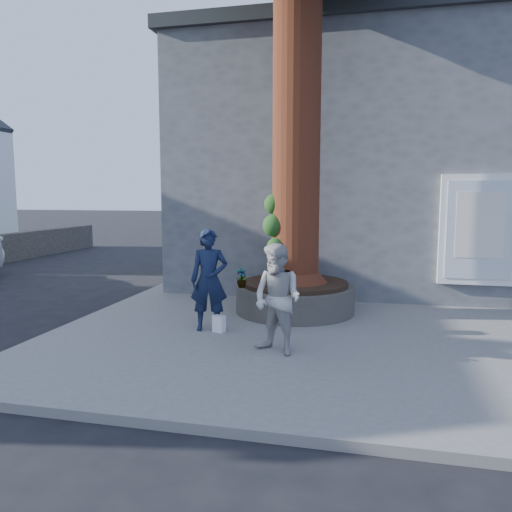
# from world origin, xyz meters

# --- Properties ---
(ground) EXTENTS (120.00, 120.00, 0.00)m
(ground) POSITION_xyz_m (0.00, 0.00, 0.00)
(ground) COLOR black
(ground) RESTS_ON ground
(pavement) EXTENTS (9.00, 8.00, 0.12)m
(pavement) POSITION_xyz_m (1.50, 1.00, 0.06)
(pavement) COLOR slate
(pavement) RESTS_ON ground
(yellow_line) EXTENTS (0.10, 30.00, 0.01)m
(yellow_line) POSITION_xyz_m (-3.05, 1.00, 0.00)
(yellow_line) COLOR yellow
(yellow_line) RESTS_ON ground
(stone_shop) EXTENTS (10.30, 8.30, 6.30)m
(stone_shop) POSITION_xyz_m (2.50, 7.20, 3.16)
(stone_shop) COLOR #525658
(stone_shop) RESTS_ON ground
(planter) EXTENTS (2.30, 2.30, 0.60)m
(planter) POSITION_xyz_m (0.80, 2.00, 0.41)
(planter) COLOR black
(planter) RESTS_ON pavement
(man) EXTENTS (0.71, 0.56, 1.71)m
(man) POSITION_xyz_m (-0.41, 0.37, 0.98)
(man) COLOR #131C36
(man) RESTS_ON pavement
(woman) EXTENTS (0.96, 0.89, 1.60)m
(woman) POSITION_xyz_m (0.95, -0.61, 0.92)
(woman) COLOR #B3B1AB
(woman) RESTS_ON pavement
(shopping_bag) EXTENTS (0.23, 0.18, 0.28)m
(shopping_bag) POSITION_xyz_m (-0.21, 0.27, 0.26)
(shopping_bag) COLOR white
(shopping_bag) RESTS_ON pavement
(plant_a) EXTENTS (0.23, 0.22, 0.36)m
(plant_a) POSITION_xyz_m (-0.05, 1.15, 0.90)
(plant_a) COLOR gray
(plant_a) RESTS_ON planter
(plant_b) EXTENTS (0.27, 0.27, 0.35)m
(plant_b) POSITION_xyz_m (0.51, 1.15, 0.90)
(plant_b) COLOR gray
(plant_b) RESTS_ON planter
(plant_c) EXTENTS (0.20, 0.20, 0.31)m
(plant_c) POSITION_xyz_m (-0.05, 1.15, 0.88)
(plant_c) COLOR gray
(plant_c) RESTS_ON planter
(plant_d) EXTENTS (0.40, 0.40, 0.33)m
(plant_d) POSITION_xyz_m (1.07, 2.85, 0.89)
(plant_d) COLOR gray
(plant_d) RESTS_ON planter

